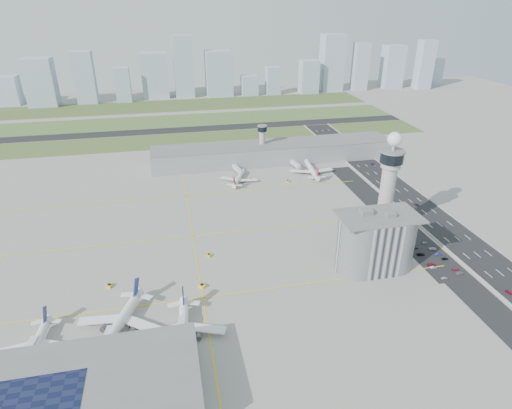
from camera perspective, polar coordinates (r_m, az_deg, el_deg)
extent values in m
plane|color=#9F9C94|center=(241.92, 1.74, -6.77)|extent=(1000.00, 1000.00, 0.00)
cube|color=#415227|center=(443.01, -7.77, 8.63)|extent=(480.00, 50.00, 0.08)
cube|color=#476831|center=(514.98, -8.52, 11.05)|extent=(480.00, 60.00, 0.08)
cube|color=#3D5227|center=(592.57, -9.12, 12.98)|extent=(480.00, 70.00, 0.08)
cube|color=black|center=(478.39, -8.16, 9.92)|extent=(480.00, 22.00, 0.10)
cube|color=black|center=(288.31, 24.60, -3.57)|extent=(28.00, 500.00, 0.10)
cube|color=#9E9E99|center=(280.30, 22.29, -3.83)|extent=(0.60, 500.00, 1.20)
cube|color=#9E9E99|center=(296.28, 26.82, -3.12)|extent=(0.60, 500.00, 1.20)
cube|color=black|center=(267.74, 21.43, -5.26)|extent=(18.00, 260.00, 0.08)
cube|color=black|center=(258.42, 22.43, -6.64)|extent=(20.00, 44.00, 0.10)
cube|color=yellow|center=(212.69, -7.06, -12.24)|extent=(260.00, 0.60, 0.01)
cube|color=yellow|center=(262.47, -8.36, -4.21)|extent=(260.00, 0.60, 0.01)
cube|color=yellow|center=(315.82, -9.22, 1.18)|extent=(260.00, 0.60, 0.01)
cube|color=yellow|center=(262.47, -8.36, -4.21)|extent=(0.60, 260.00, 0.01)
cylinder|color=#ADAAA5|center=(261.41, 16.91, 0.67)|extent=(8.40, 8.40, 48.00)
cylinder|color=#ADAAA5|center=(253.18, 17.55, 5.17)|extent=(11.00, 11.00, 4.00)
cylinder|color=black|center=(251.86, 17.68, 6.02)|extent=(13.00, 13.00, 6.00)
cylinder|color=slate|center=(250.75, 17.78, 6.77)|extent=(14.00, 14.00, 1.00)
cylinder|color=#ADAAA5|center=(249.99, 17.86, 7.31)|extent=(1.60, 1.60, 5.00)
sphere|color=white|center=(248.67, 18.00, 8.29)|extent=(8.00, 8.00, 8.00)
cylinder|color=#ADAAA5|center=(374.90, 0.83, 7.87)|extent=(5.00, 5.00, 28.00)
cylinder|color=black|center=(370.49, 0.84, 10.07)|extent=(8.00, 8.00, 4.00)
cylinder|color=slate|center=(369.80, 0.84, 10.44)|extent=(8.60, 8.60, 0.80)
cube|color=#B2B2B7|center=(233.40, 15.65, -4.85)|extent=(18.00, 24.00, 30.00)
cylinder|color=#B2B2B7|center=(229.63, 13.64, -5.14)|extent=(24.00, 24.00, 30.00)
cylinder|color=#B2B2B7|center=(237.46, 17.59, -4.57)|extent=(24.00, 24.00, 30.00)
cube|color=slate|center=(226.13, 16.12, -1.50)|extent=(42.00, 24.00, 0.80)
cube|color=slate|center=(225.15, 14.47, -0.95)|extent=(6.00, 5.00, 3.00)
cube|color=slate|center=(226.31, 17.50, -1.30)|extent=(5.00, 4.00, 2.40)
cube|color=gray|center=(377.39, 2.38, 6.93)|extent=(210.00, 32.00, 15.00)
cube|color=slate|center=(374.87, 2.40, 8.07)|extent=(210.00, 32.00, 0.80)
cube|color=gray|center=(174.39, -22.48, -22.41)|extent=(84.00, 42.00, 12.00)
cube|color=slate|center=(169.86, -22.87, -20.95)|extent=(84.00, 42.00, 0.80)
cube|color=black|center=(170.25, -29.26, -22.24)|extent=(40.00, 22.00, 0.20)
imported|color=silver|center=(243.18, 23.81, -8.96)|extent=(3.39, 1.48, 1.14)
imported|color=#A2A2A2|center=(249.65, 22.58, -7.73)|extent=(3.63, 1.29, 1.19)
imported|color=maroon|center=(251.50, 22.37, -7.42)|extent=(4.87, 2.84, 1.27)
imported|color=black|center=(258.60, 21.11, -6.20)|extent=(4.72, 2.39, 1.31)
imported|color=navy|center=(263.66, 20.45, -5.44)|extent=(3.75, 1.85, 1.23)
imported|color=white|center=(266.15, 19.58, -4.98)|extent=(3.61, 1.27, 1.19)
imported|color=slate|center=(250.49, 25.53, -8.24)|extent=(4.48, 2.27, 1.21)
imported|color=#9A1F41|center=(252.90, 25.10, -7.81)|extent=(3.97, 1.64, 1.15)
imported|color=black|center=(259.78, 23.87, -6.60)|extent=(3.63, 1.50, 1.23)
imported|color=navy|center=(261.91, 23.13, -6.17)|extent=(3.93, 1.69, 1.26)
imported|color=silver|center=(266.55, 22.49, -5.46)|extent=(4.70, 2.71, 1.23)
imported|color=#9497A6|center=(271.14, 21.58, -4.75)|extent=(4.01, 2.18, 1.10)
imported|color=maroon|center=(246.95, 30.64, -10.03)|extent=(1.90, 3.57, 1.15)
imported|color=black|center=(316.89, 20.66, -0.05)|extent=(1.64, 3.65, 1.16)
imported|color=navy|center=(383.08, 15.33, 5.20)|extent=(2.09, 4.17, 1.13)
imported|color=#A0A3AA|center=(427.56, 10.43, 7.86)|extent=(1.40, 3.27, 1.10)
cube|color=#9EADC1|center=(670.01, -30.33, 12.97)|extent=(32.30, 25.84, 36.93)
cube|color=#9EADC1|center=(639.64, -26.79, 14.34)|extent=(35.81, 28.65, 60.36)
cube|color=#9EADC1|center=(632.53, -21.86, 15.43)|extent=(25.49, 20.39, 66.89)
cube|color=#9EADC1|center=(626.79, -17.33, 14.99)|extent=(20.04, 16.03, 45.20)
cube|color=#9EADC1|center=(642.01, -13.33, 16.41)|extent=(35.76, 28.61, 61.22)
cube|color=#9EADC1|center=(635.73, -9.67, 17.65)|extent=(26.33, 21.06, 83.39)
cube|color=#9EADC1|center=(642.33, -4.98, 17.03)|extent=(36.96, 29.57, 62.11)
cube|color=#9EADC1|center=(643.61, -0.87, 15.58)|extent=(23.01, 18.41, 27.75)
cube|color=#9EADC1|center=(649.88, 2.28, 16.17)|extent=(20.22, 16.18, 38.97)
cube|color=#9EADC1|center=(662.45, 7.06, 16.54)|extent=(26.14, 20.92, 46.89)
cube|color=#9EADC1|center=(684.47, 10.07, 18.11)|extent=(32.26, 25.81, 81.20)
cube|color=#9EADC1|center=(696.21, 13.73, 17.40)|extent=(21.59, 17.28, 68.75)
cube|color=#9EADC1|center=(730.96, 17.72, 17.11)|extent=(30.25, 24.20, 63.40)
cube|color=#9EADC1|center=(735.52, 21.55, 16.93)|extent=(23.04, 18.43, 71.56)
cube|color=#9EADC1|center=(780.13, 22.63, 16.05)|extent=(22.64, 18.11, 41.06)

